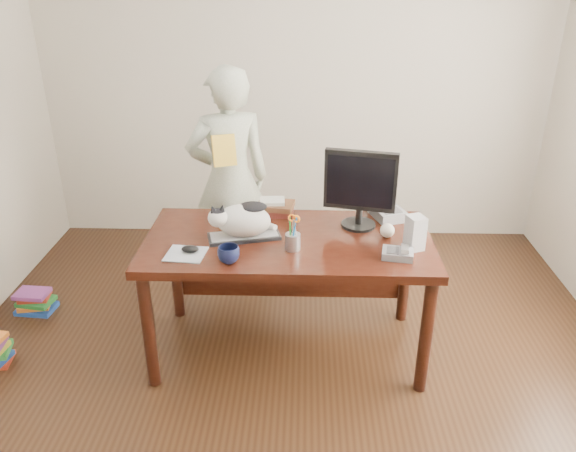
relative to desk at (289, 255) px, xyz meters
The scene contains 17 objects.
room 1.01m from the desk, 90.00° to the right, with size 4.50×4.50×4.50m.
desk is the anchor object (origin of this frame).
keyboard 0.30m from the desk, 161.85° to the right, with size 0.42×0.24×0.02m.
cat 0.38m from the desk, 161.63° to the right, with size 0.38×0.26×0.22m.
monitor 0.58m from the desk, 11.55° to the left, with size 0.41×0.24×0.46m.
pen_cup 0.29m from the desk, 82.29° to the right, with size 0.11×0.11×0.21m.
mousepad 0.62m from the desk, 151.98° to the right, with size 0.22×0.20×0.00m.
mouse 0.60m from the desk, 152.80° to the right, with size 0.10×0.07×0.04m.
coffee_mug 0.50m from the desk, 129.42° to the right, with size 0.11×0.11×0.09m, color black.
phone 0.67m from the desk, 25.81° to the right, with size 0.18×0.14×0.07m.
speaker 0.74m from the desk, 14.67° to the right, with size 0.11×0.12×0.19m.
baseball 0.58m from the desk, ahead, with size 0.08×0.08×0.08m.
book_stack 0.34m from the desk, 109.85° to the left, with size 0.25×0.19×0.09m.
calculator 0.65m from the desk, 20.97° to the left, with size 0.22×0.26×0.07m.
person 0.88m from the desk, 120.28° to the left, with size 0.57×0.37×1.57m, color silver.
held_book 0.85m from the desk, 127.15° to the left, with size 0.17×0.13×0.21m.
book_pile_b 1.82m from the desk, behind, with size 0.26×0.20×0.15m.
Camera 1 is at (0.09, -2.20, 2.15)m, focal length 35.00 mm.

